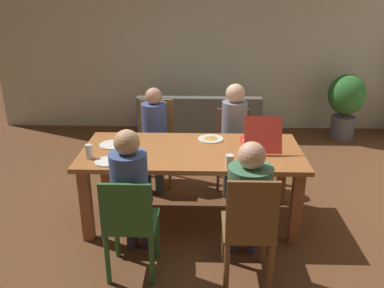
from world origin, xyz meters
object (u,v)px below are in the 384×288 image
Objects in this scene: plate_1 at (108,162)px; dining_table at (192,160)px; person_2 at (248,197)px; chair_3 at (130,224)px; plate_0 at (113,145)px; pizza_box_0 at (259,141)px; person_0 at (154,131)px; drinking_glass_1 at (230,161)px; person_1 at (234,130)px; potted_plant at (346,101)px; plate_2 at (211,138)px; person_3 at (131,190)px; chair_1 at (233,142)px; chair_0 at (156,137)px; drinking_glass_0 at (89,152)px; chair_2 at (249,229)px; couch at (199,123)px.

dining_table is at bearing 22.94° from plate_1.
dining_table is 0.93m from person_2.
chair_3 is at bearing -63.85° from plate_1.
person_2 is 1.54m from plate_0.
pizza_box_0 reaches higher than dining_table.
drinking_glass_1 is (0.79, -1.17, 0.14)m from person_0.
pizza_box_0 is at bearing -72.21° from person_1.
person_2 is (0.00, -1.54, -0.02)m from person_1.
potted_plant is (2.74, 1.68, -0.08)m from person_0.
person_2 is at bearing -35.98° from plate_0.
pizza_box_0 is at bearing -19.60° from plate_2.
dining_table is 0.80m from plate_0.
person_1 is 0.99× the size of person_3.
person_0 is 1.15× the size of potted_plant.
person_0 is 1.33× the size of chair_1.
potted_plant is at bearing 55.66° from drinking_glass_1.
plate_0 and plate_1 have the same top height.
drinking_glass_1 reaches higher than plate_0.
plate_1 is 0.89× the size of plate_2.
chair_0 is 1.69m from person_3.
pizza_box_0 is (1.12, 0.87, 0.09)m from person_3.
dining_table is at bearing -122.58° from plate_2.
potted_plant reaches higher than drinking_glass_0.
person_1 reaches higher than drinking_glass_0.
person_2 is 0.92m from person_3.
plate_0 is at bearing 139.57° from chair_2.
chair_3 is (-0.46, -0.89, -0.16)m from dining_table.
person_2 is (0.92, -1.74, 0.15)m from chair_0.
person_1 is 9.21× the size of drinking_glass_0.
pizza_box_0 is (1.12, -0.65, 0.13)m from person_0.
potted_plant is at bearing 4.51° from couch.
drinking_glass_1 is (-0.12, 0.41, 0.12)m from person_2.
plate_0 is at bearing -152.86° from person_1.
pizza_box_0 is (0.20, 1.08, 0.30)m from chair_2.
person_3 is (-0.00, -1.52, 0.04)m from person_0.
plate_2 is 0.71m from drinking_glass_1.
chair_0 is at bearing 177.78° from chair_1.
plate_1 is (-1.20, -1.21, 0.26)m from chair_1.
person_2 is 2.42× the size of pizza_box_0.
person_0 is 0.92m from person_1.
person_1 is at bearing -2.12° from person_0.
person_0 is 5.07× the size of plate_1.
pizza_box_0 reaches higher than plate_0.
plate_1 is (-1.20, 0.49, 0.07)m from person_2.
pizza_box_0 is 0.27× the size of couch.
chair_2 is 3.28m from couch.
person_0 reaches higher than chair_3.
pizza_box_0 is (0.20, 0.93, 0.11)m from person_2.
drinking_glass_0 is at bearing -144.98° from person_1.
drinking_glass_1 is (-0.12, 0.56, 0.31)m from chair_2.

